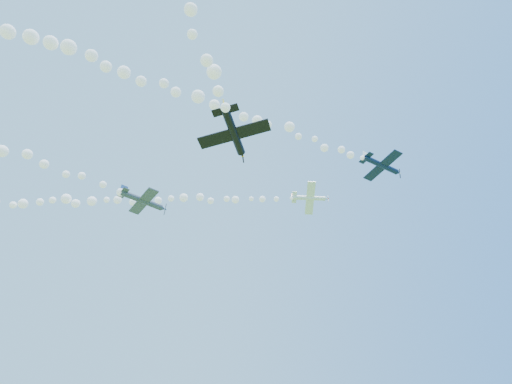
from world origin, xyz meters
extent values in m
cylinder|color=white|center=(12.07, -3.22, 49.13)|extent=(5.82, 1.21, 1.12)
cone|color=white|center=(15.09, -3.95, 48.96)|extent=(0.76, 0.82, 0.81)
cone|color=red|center=(15.51, -4.05, 48.94)|extent=(0.32, 0.29, 0.29)
cube|color=black|center=(15.40, -4.02, 48.95)|extent=(0.30, 0.65, 1.78)
cube|color=white|center=(12.29, -3.30, 49.01)|extent=(2.89, 6.97, 2.34)
cube|color=white|center=(9.57, -2.60, 49.32)|extent=(1.32, 2.53, 0.87)
cube|color=red|center=(9.56, -2.43, 49.83)|extent=(1.04, 0.62, 1.17)
sphere|color=black|center=(12.91, -3.31, 49.44)|extent=(0.90, 1.00, 0.90)
cylinder|color=#0C1837|center=(21.76, -12.69, 50.71)|extent=(6.78, 2.10, 1.60)
cone|color=#0C1837|center=(25.26, -11.90, 50.34)|extent=(1.00, 1.03, 0.97)
cone|color=white|center=(25.75, -11.79, 50.29)|extent=(0.41, 0.37, 0.34)
cube|color=black|center=(25.62, -11.82, 50.31)|extent=(0.32, 0.21, 2.11)
cube|color=#0C1837|center=(22.01, -12.63, 50.55)|extent=(3.41, 8.38, 0.71)
cube|color=#0C1837|center=(18.86, -13.36, 51.06)|extent=(1.55, 3.03, 0.32)
cube|color=white|center=(18.84, -13.39, 51.68)|extent=(1.19, 0.36, 1.44)
sphere|color=black|center=(22.72, -12.50, 51.03)|extent=(1.04, 0.97, 0.91)
cylinder|color=#394053|center=(-16.31, -2.84, 43.89)|extent=(6.87, 2.97, 1.06)
cone|color=#394053|center=(-12.85, -1.46, 43.83)|extent=(1.05, 1.12, 0.93)
cone|color=navy|center=(-12.38, -1.27, 43.83)|extent=(0.43, 0.41, 0.33)
cube|color=black|center=(-12.50, -1.32, 43.83)|extent=(0.21, 0.32, 2.18)
cube|color=#394053|center=(-16.05, -2.73, 43.75)|extent=(4.74, 8.50, 0.86)
cube|color=#394053|center=(-19.18, -4.00, 43.99)|extent=(2.01, 3.13, 0.34)
cube|color=navy|center=(-19.24, -4.08, 44.62)|extent=(1.11, 0.60, 1.40)
sphere|color=black|center=(-15.39, -2.51, 44.31)|extent=(1.11, 1.13, 0.90)
cylinder|color=black|center=(-6.06, -28.85, 35.19)|extent=(2.98, 6.22, 1.15)
cone|color=black|center=(-4.51, -25.84, 35.04)|extent=(1.05, 1.01, 0.87)
cone|color=yellow|center=(-4.29, -25.42, 35.02)|extent=(0.39, 0.41, 0.31)
cube|color=black|center=(-4.35, -25.53, 35.03)|extent=(0.34, 0.30, 1.99)
cube|color=black|center=(-5.93, -28.63, 35.06)|extent=(7.57, 4.89, 1.20)
cube|color=black|center=(-7.36, -31.35, 35.37)|extent=(2.82, 2.02, 0.47)
cube|color=yellow|center=(-7.45, -31.37, 35.94)|extent=(0.66, 1.04, 1.30)
sphere|color=black|center=(-5.69, -28.03, 35.55)|extent=(1.08, 1.08, 0.87)
camera|label=1|loc=(-10.78, -59.55, 2.00)|focal=30.00mm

